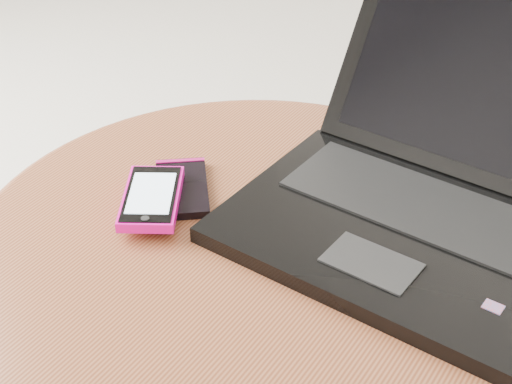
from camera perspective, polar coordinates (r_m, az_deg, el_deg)
The scene contains 4 objects.
table at distance 0.87m, azimuth 0.00°, elevation -8.49°, with size 0.61×0.61×0.48m.
laptop at distance 0.82m, azimuth 12.39°, elevation 0.15°, with size 0.36×0.38×0.20m.
phone_black at distance 0.87m, azimuth -5.43°, elevation 0.31°, with size 0.11×0.12×0.01m.
phone_pink at distance 0.84m, azimuth -7.63°, elevation -0.41°, with size 0.11×0.12×0.01m.
Camera 1 is at (0.27, -0.63, 0.98)m, focal length 54.81 mm.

